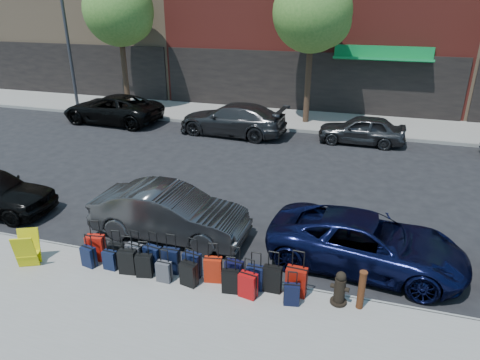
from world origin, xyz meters
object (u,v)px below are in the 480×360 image
(display_rack, at_px, (27,249))
(car_far_2, at_px, (362,130))
(fire_hydrant, at_px, (340,289))
(bollard, at_px, (362,289))
(tree_left, at_px, (121,13))
(streetlight, at_px, (69,27))
(car_far_0, at_px, (112,109))
(tree_center, at_px, (315,15))
(car_near_2, at_px, (366,242))
(car_near_1, at_px, (170,213))
(suitcase_front_5, at_px, (192,265))
(car_far_1, at_px, (232,119))

(display_rack, xyz_separation_m, car_far_2, (7.39, 12.54, 0.07))
(fire_hydrant, distance_m, bollard, 0.45)
(tree_left, distance_m, bollard, 20.37)
(streetlight, relative_size, car_far_0, 1.51)
(car_far_0, bearing_deg, tree_center, 107.26)
(streetlight, distance_m, fire_hydrant, 21.53)
(fire_hydrant, height_order, car_near_2, car_near_2)
(car_near_1, height_order, car_near_2, car_near_1)
(bollard, height_order, car_near_2, car_near_2)
(fire_hydrant, relative_size, car_near_1, 0.18)
(tree_center, relative_size, fire_hydrant, 9.19)
(tree_left, height_order, suitcase_front_5, tree_left)
(streetlight, height_order, suitcase_front_5, streetlight)
(car_far_0, bearing_deg, car_near_1, 41.73)
(suitcase_front_5, xyz_separation_m, car_near_1, (-1.40, 1.78, 0.26))
(bollard, bearing_deg, car_far_1, 119.42)
(streetlight, distance_m, car_far_1, 11.08)
(car_far_1, bearing_deg, streetlight, -97.33)
(fire_hydrant, relative_size, car_far_1, 0.15)
(fire_hydrant, bearing_deg, display_rack, -164.34)
(tree_left, height_order, streetlight, streetlight)
(streetlight, bearing_deg, car_far_2, -6.18)
(car_far_1, bearing_deg, fire_hydrant, 32.24)
(tree_center, height_order, streetlight, streetlight)
(display_rack, relative_size, car_far_2, 0.23)
(streetlight, height_order, bollard, streetlight)
(tree_left, height_order, car_far_2, tree_left)
(tree_left, relative_size, car_near_2, 1.53)
(fire_hydrant, xyz_separation_m, car_far_1, (-6.04, 11.46, 0.25))
(tree_center, xyz_separation_m, bollard, (3.19, -14.30, -4.80))
(car_far_2, bearing_deg, tree_left, -99.84)
(fire_hydrant, height_order, display_rack, display_rack)
(tree_center, relative_size, car_far_2, 1.90)
(tree_left, height_order, car_far_0, tree_left)
(streetlight, distance_m, bollard, 21.86)
(car_near_2, xyz_separation_m, car_far_1, (-6.51, 9.62, 0.10))
(suitcase_front_5, bearing_deg, fire_hydrant, 10.27)
(fire_hydrant, bearing_deg, suitcase_front_5, -169.84)
(bollard, xyz_separation_m, display_rack, (-7.82, -0.70, -0.03))
(car_far_1, bearing_deg, tree_center, 135.07)
(display_rack, xyz_separation_m, car_far_1, (1.34, 12.18, 0.17))
(car_near_1, bearing_deg, display_rack, 134.70)
(suitcase_front_5, distance_m, car_near_2, 4.27)
(display_rack, height_order, car_far_0, car_far_0)
(suitcase_front_5, bearing_deg, display_rack, -159.69)
(car_far_0, bearing_deg, fire_hydrant, 50.36)
(bollard, height_order, car_near_1, car_near_1)
(streetlight, xyz_separation_m, display_rack, (8.81, -14.30, -4.08))
(car_far_1, bearing_deg, suitcase_front_5, 17.54)
(tree_center, distance_m, car_far_1, 6.36)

